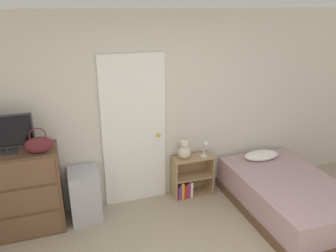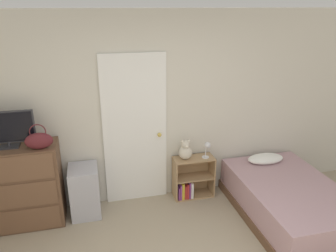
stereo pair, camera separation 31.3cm
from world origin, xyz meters
name	(u,v)px [view 2 (the right image)]	position (x,y,z in m)	size (l,w,h in m)	color
wall_back	(152,110)	(0.00, 2.30, 1.27)	(10.00, 0.06, 2.55)	beige
door_closed	(135,131)	(-0.24, 2.25, 1.02)	(0.84, 0.09, 2.04)	white
dresser	(21,186)	(-1.69, 2.02, 0.52)	(0.96, 0.46, 1.04)	brown
tv	(6,129)	(-1.73, 2.02, 1.27)	(0.61, 0.16, 0.43)	#2D2D33
handbag	(39,140)	(-1.39, 1.90, 1.14)	(0.31, 0.14, 0.30)	#591E23
storage_bin	(85,191)	(-0.95, 2.04, 0.33)	(0.37, 0.42, 0.66)	#ADADB7
bookshelf	(190,180)	(0.50, 2.12, 0.24)	(0.57, 0.26, 0.60)	tan
teddy_bear	(185,151)	(0.42, 2.12, 0.72)	(0.18, 0.18, 0.28)	beige
desk_lamp	(207,147)	(0.72, 2.08, 0.76)	(0.11, 0.11, 0.24)	silver
bed	(289,200)	(1.58, 1.35, 0.24)	(1.17, 1.82, 0.58)	brown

